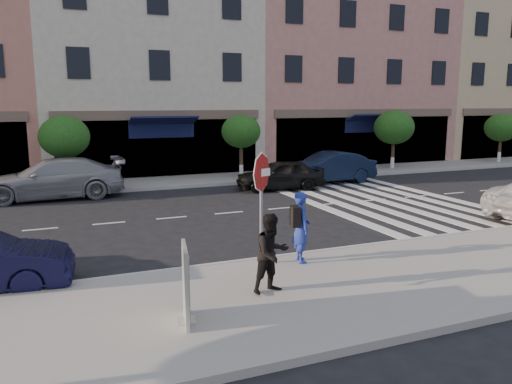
% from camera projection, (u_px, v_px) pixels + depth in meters
% --- Properties ---
extents(ground, '(120.00, 120.00, 0.00)m').
position_uv_depth(ground, '(277.00, 243.00, 13.56)').
color(ground, black).
rests_on(ground, ground).
extents(sidewalk_near, '(60.00, 4.50, 0.15)m').
position_uv_depth(sidewalk_near, '(354.00, 286.00, 10.13)').
color(sidewalk_near, gray).
rests_on(sidewalk_near, ground).
extents(sidewalk_far, '(60.00, 3.00, 0.15)m').
position_uv_depth(sidewalk_far, '(180.00, 181.00, 23.56)').
color(sidewalk_far, gray).
rests_on(sidewalk_far, ground).
extents(building_centre, '(11.00, 9.00, 11.00)m').
position_uv_depth(building_centre, '(143.00, 71.00, 27.88)').
color(building_centre, beige).
rests_on(building_centre, ground).
extents(building_east_mid, '(13.00, 9.00, 13.00)m').
position_uv_depth(building_east_mid, '(330.00, 59.00, 32.17)').
color(building_east_mid, tan).
rests_on(building_east_mid, ground).
extents(building_east_far, '(12.00, 9.00, 12.00)m').
position_uv_depth(building_east_far, '(477.00, 72.00, 36.91)').
color(building_east_far, tan).
rests_on(building_east_far, ground).
extents(street_tree_wb, '(2.10, 2.10, 3.06)m').
position_uv_depth(street_tree_wb, '(64.00, 137.00, 21.12)').
color(street_tree_wb, '#473323').
rests_on(street_tree_wb, sidewalk_far).
extents(street_tree_c, '(1.90, 1.90, 3.04)m').
position_uv_depth(street_tree_c, '(241.00, 132.00, 24.09)').
color(street_tree_c, '#473323').
rests_on(street_tree_c, sidewalk_far).
extents(street_tree_ea, '(2.20, 2.20, 3.19)m').
position_uv_depth(street_tree_ea, '(394.00, 127.00, 27.44)').
color(street_tree_ea, '#473323').
rests_on(street_tree_ea, sidewalk_far).
extents(street_tree_eb, '(2.00, 2.00, 2.94)m').
position_uv_depth(street_tree_eb, '(502.00, 128.00, 30.44)').
color(street_tree_eb, '#473323').
rests_on(street_tree_eb, sidewalk_far).
extents(stop_sign, '(0.84, 0.37, 2.54)m').
position_uv_depth(stop_sign, '(262.00, 184.00, 10.99)').
color(stop_sign, gray).
rests_on(stop_sign, sidewalk_near).
extents(photographer, '(0.50, 0.66, 1.63)m').
position_uv_depth(photographer, '(301.00, 227.00, 11.34)').
color(photographer, navy).
rests_on(photographer, sidewalk_near).
extents(walker, '(0.86, 0.73, 1.55)m').
position_uv_depth(walker, '(272.00, 253.00, 9.51)').
color(walker, black).
rests_on(walker, sidewalk_near).
extents(poster_board, '(0.36, 0.86, 1.32)m').
position_uv_depth(poster_board, '(186.00, 285.00, 8.21)').
color(poster_board, beige).
rests_on(poster_board, sidewalk_near).
extents(car_far_left, '(5.47, 2.25, 1.59)m').
position_uv_depth(car_far_left, '(52.00, 179.00, 19.62)').
color(car_far_left, gray).
rests_on(car_far_left, ground).
extents(car_far_mid, '(3.98, 1.96, 1.31)m').
position_uv_depth(car_far_mid, '(280.00, 175.00, 21.71)').
color(car_far_mid, black).
rests_on(car_far_mid, ground).
extents(car_far_right, '(4.49, 1.67, 1.47)m').
position_uv_depth(car_far_right, '(329.00, 167.00, 23.48)').
color(car_far_right, black).
rests_on(car_far_right, ground).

